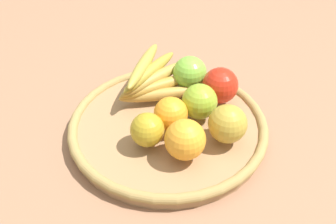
{
  "coord_description": "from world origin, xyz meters",
  "views": [
    {
      "loc": [
        -0.52,
        -0.3,
        0.54
      ],
      "look_at": [
        0.0,
        0.0,
        0.05
      ],
      "focal_mm": 40.38,
      "sensor_mm": 36.0,
      "label": 1
    }
  ],
  "objects_px": {
    "apple_0": "(228,124)",
    "apple_2": "(190,73)",
    "orange_0": "(185,140)",
    "orange_1": "(171,114)",
    "banana_bunch": "(154,79)",
    "apple_4": "(200,101)",
    "apple_1": "(149,130)",
    "apple_3": "(220,85)"
  },
  "relations": [
    {
      "from": "apple_0",
      "to": "apple_2",
      "type": "relative_size",
      "value": 0.98
    },
    {
      "from": "apple_2",
      "to": "orange_0",
      "type": "distance_m",
      "value": 0.22
    },
    {
      "from": "orange_1",
      "to": "banana_bunch",
      "type": "relative_size",
      "value": 0.36
    },
    {
      "from": "apple_4",
      "to": "orange_0",
      "type": "bearing_deg",
      "value": -166.86
    },
    {
      "from": "apple_0",
      "to": "banana_bunch",
      "type": "relative_size",
      "value": 0.39
    },
    {
      "from": "orange_1",
      "to": "apple_1",
      "type": "xyz_separation_m",
      "value": [
        -0.06,
        0.01,
        -0.0
      ]
    },
    {
      "from": "apple_2",
      "to": "apple_4",
      "type": "bearing_deg",
      "value": -142.03
    },
    {
      "from": "banana_bunch",
      "to": "orange_0",
      "type": "height_order",
      "value": "orange_0"
    },
    {
      "from": "apple_3",
      "to": "apple_4",
      "type": "relative_size",
      "value": 1.06
    },
    {
      "from": "apple_1",
      "to": "banana_bunch",
      "type": "height_order",
      "value": "banana_bunch"
    },
    {
      "from": "apple_3",
      "to": "apple_4",
      "type": "xyz_separation_m",
      "value": [
        -0.07,
        0.02,
        -0.0
      ]
    },
    {
      "from": "apple_1",
      "to": "apple_0",
      "type": "relative_size",
      "value": 0.87
    },
    {
      "from": "apple_2",
      "to": "orange_0",
      "type": "xyz_separation_m",
      "value": [
        -0.2,
        -0.09,
        -0.0
      ]
    },
    {
      "from": "apple_1",
      "to": "orange_0",
      "type": "height_order",
      "value": "orange_0"
    },
    {
      "from": "apple_1",
      "to": "apple_0",
      "type": "bearing_deg",
      "value": -55.33
    },
    {
      "from": "orange_0",
      "to": "banana_bunch",
      "type": "bearing_deg",
      "value": 47.17
    },
    {
      "from": "apple_1",
      "to": "orange_1",
      "type": "bearing_deg",
      "value": -11.57
    },
    {
      "from": "apple_0",
      "to": "apple_3",
      "type": "bearing_deg",
      "value": 29.95
    },
    {
      "from": "apple_0",
      "to": "orange_1",
      "type": "bearing_deg",
      "value": 102.15
    },
    {
      "from": "apple_2",
      "to": "apple_1",
      "type": "bearing_deg",
      "value": -174.95
    },
    {
      "from": "apple_4",
      "to": "apple_2",
      "type": "bearing_deg",
      "value": 37.97
    },
    {
      "from": "apple_1",
      "to": "apple_4",
      "type": "distance_m",
      "value": 0.13
    },
    {
      "from": "apple_4",
      "to": "apple_0",
      "type": "bearing_deg",
      "value": -115.79
    },
    {
      "from": "apple_1",
      "to": "apple_0",
      "type": "distance_m",
      "value": 0.15
    },
    {
      "from": "apple_3",
      "to": "apple_4",
      "type": "distance_m",
      "value": 0.07
    },
    {
      "from": "apple_3",
      "to": "orange_0",
      "type": "xyz_separation_m",
      "value": [
        -0.19,
        -0.01,
        -0.0
      ]
    },
    {
      "from": "orange_1",
      "to": "apple_3",
      "type": "xyz_separation_m",
      "value": [
        0.13,
        -0.05,
        0.0
      ]
    },
    {
      "from": "orange_1",
      "to": "apple_4",
      "type": "xyz_separation_m",
      "value": [
        0.06,
        -0.03,
        0.0
      ]
    },
    {
      "from": "banana_bunch",
      "to": "apple_3",
      "type": "distance_m",
      "value": 0.15
    },
    {
      "from": "apple_0",
      "to": "banana_bunch",
      "type": "height_order",
      "value": "same"
    },
    {
      "from": "apple_0",
      "to": "apple_4",
      "type": "height_order",
      "value": "apple_0"
    },
    {
      "from": "apple_0",
      "to": "apple_3",
      "type": "relative_size",
      "value": 0.96
    },
    {
      "from": "apple_0",
      "to": "orange_0",
      "type": "xyz_separation_m",
      "value": [
        -0.08,
        0.05,
        0.0
      ]
    },
    {
      "from": "banana_bunch",
      "to": "apple_2",
      "type": "bearing_deg",
      "value": -45.24
    },
    {
      "from": "apple_4",
      "to": "apple_1",
      "type": "bearing_deg",
      "value": 159.36
    },
    {
      "from": "orange_1",
      "to": "apple_4",
      "type": "relative_size",
      "value": 0.93
    },
    {
      "from": "orange_1",
      "to": "orange_0",
      "type": "bearing_deg",
      "value": -132.23
    },
    {
      "from": "orange_1",
      "to": "apple_2",
      "type": "xyz_separation_m",
      "value": [
        0.14,
        0.03,
        0.0
      ]
    },
    {
      "from": "orange_1",
      "to": "banana_bunch",
      "type": "height_order",
      "value": "banana_bunch"
    },
    {
      "from": "apple_1",
      "to": "apple_0",
      "type": "height_order",
      "value": "apple_0"
    },
    {
      "from": "orange_1",
      "to": "apple_3",
      "type": "distance_m",
      "value": 0.14
    },
    {
      "from": "orange_1",
      "to": "apple_2",
      "type": "relative_size",
      "value": 0.89
    }
  ]
}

